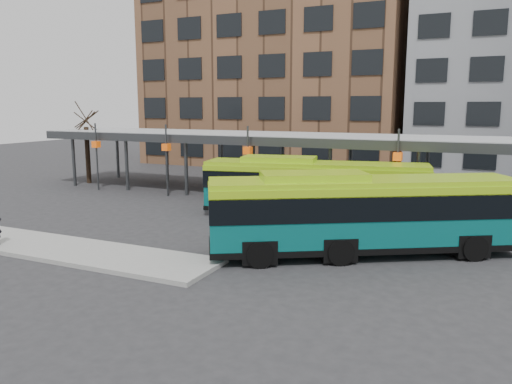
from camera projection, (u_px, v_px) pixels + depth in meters
name	position (u px, v px, depth m)	size (l,w,h in m)	color
ground	(214.00, 248.00, 21.30)	(120.00, 120.00, 0.00)	#28282B
boarding_island	(64.00, 249.00, 20.84)	(14.00, 3.00, 0.18)	gray
canopy	(310.00, 139.00, 32.19)	(40.00, 6.53, 4.80)	#999B9E
tree	(88.00, 152.00, 39.00)	(1.64, 1.64, 5.60)	black
building_brick	(279.00, 58.00, 52.20)	(26.00, 14.00, 22.00)	brown
bus_front	(362.00, 212.00, 20.08)	(12.04, 8.55, 3.42)	#075757
bus_rear	(314.00, 186.00, 27.03)	(12.18, 4.70, 3.29)	#075757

